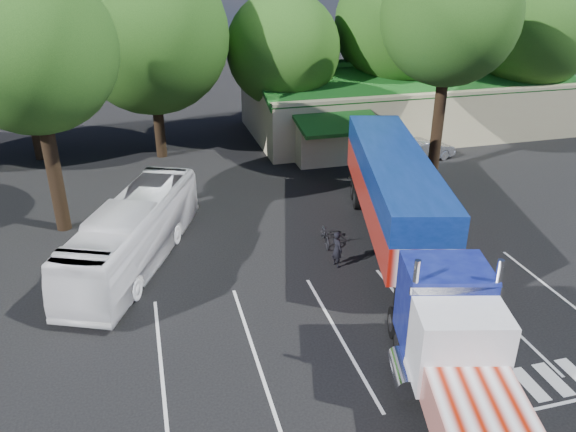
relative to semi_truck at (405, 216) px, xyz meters
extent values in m
plane|color=black|center=(-4.24, 2.08, -2.58)|extent=(120.00, 120.00, 0.00)
cube|color=#B6B087|center=(9.76, 20.08, -0.58)|extent=(24.00, 11.00, 4.00)
cube|color=#175019|center=(9.76, 17.68, 1.92)|extent=(24.20, 6.25, 2.10)
cube|color=#175019|center=(9.76, 22.48, 1.92)|extent=(24.20, 6.25, 2.10)
cube|color=#B6B087|center=(1.76, 14.38, -1.18)|extent=(5.00, 2.50, 2.80)
cube|color=#175019|center=(1.76, 13.08, 0.32)|extent=(5.40, 3.19, 0.80)
cylinder|color=black|center=(-17.24, 19.88, -0.58)|extent=(0.70, 0.70, 4.00)
sphere|color=#184213|center=(-17.24, 19.88, 4.57)|extent=(8.40, 8.40, 8.40)
cylinder|color=black|center=(-9.24, 18.28, -0.43)|extent=(0.70, 0.70, 4.30)
sphere|color=#184213|center=(-9.24, 18.28, 5.47)|extent=(10.00, 10.00, 10.00)
cylinder|color=black|center=(-0.24, 19.58, -0.78)|extent=(0.70, 0.70, 3.60)
sphere|color=#184213|center=(-0.24, 19.58, 4.02)|extent=(8.00, 8.00, 8.00)
cylinder|color=black|center=(8.76, 20.08, -0.33)|extent=(0.70, 0.70, 4.50)
sphere|color=#184213|center=(8.76, 20.08, 5.52)|extent=(9.60, 9.60, 9.60)
cylinder|color=black|center=(18.76, 18.88, -0.63)|extent=(0.70, 0.70, 3.90)
sphere|color=#184213|center=(18.76, 18.88, 5.22)|extent=(10.40, 10.40, 10.40)
cylinder|color=black|center=(-14.74, 8.08, 0.42)|extent=(0.70, 0.70, 6.00)
sphere|color=#184213|center=(-14.74, 8.08, 6.27)|extent=(7.60, 7.60, 7.60)
cylinder|color=black|center=(7.26, 10.58, 0.67)|extent=(0.70, 0.70, 6.50)
sphere|color=#184213|center=(7.26, 10.58, 6.92)|extent=(8.00, 8.00, 8.00)
cube|color=black|center=(-1.97, -7.60, -1.78)|extent=(2.89, 7.45, 0.27)
cube|color=white|center=(-2.61, -10.06, -1.04)|extent=(3.00, 3.08, 1.22)
cube|color=silver|center=(-2.08, -8.01, -0.41)|extent=(2.99, 2.31, 2.44)
cube|color=black|center=(-2.25, -8.68, 0.13)|extent=(2.38, 0.69, 1.06)
cube|color=white|center=(-1.85, -7.14, 0.97)|extent=(2.70, 0.80, 0.27)
cube|color=#0C1158|center=(-1.60, -6.16, -0.19)|extent=(3.10, 2.72, 2.86)
cylinder|color=white|center=(-3.02, -6.78, 0.18)|extent=(0.23, 0.23, 3.61)
cylinder|color=white|center=(-0.66, -7.39, 0.18)|extent=(0.23, 0.23, 3.61)
cylinder|color=white|center=(-3.33, -7.14, -1.78)|extent=(1.10, 1.82, 0.70)
cylinder|color=white|center=(-0.56, -7.85, -1.78)|extent=(1.10, 1.82, 0.70)
cube|color=white|center=(0.72, 2.77, -0.30)|extent=(6.08, 13.83, 1.59)
cube|color=navy|center=(0.72, 2.77, 1.13)|extent=(6.08, 13.83, 1.27)
cube|color=black|center=(1.84, 7.08, -1.68)|extent=(2.16, 3.91, 0.37)
cube|color=black|center=(-1.44, -2.59, -1.84)|extent=(0.16, 0.16, 1.49)
cube|color=black|center=(0.00, -2.96, -1.84)|extent=(0.16, 0.16, 1.49)
cube|color=white|center=(2.45, 9.45, -2.10)|extent=(2.50, 0.76, 0.13)
cylinder|color=black|center=(-2.60, -5.57, -2.00)|extent=(0.65, 1.22, 1.17)
cylinder|color=black|center=(-0.44, -6.13, -2.00)|extent=(0.65, 1.22, 1.17)
cylinder|color=black|center=(-2.30, -4.44, -2.00)|extent=(0.65, 1.22, 1.17)
cylinder|color=black|center=(-0.15, -5.00, -2.00)|extent=(0.65, 1.22, 1.17)
cylinder|color=black|center=(0.55, 6.54, -2.00)|extent=(0.65, 1.22, 1.17)
cylinder|color=black|center=(2.70, 5.98, -2.00)|extent=(0.65, 1.22, 1.17)
cylinder|color=black|center=(0.87, 7.77, -2.00)|extent=(0.65, 1.22, 1.17)
cylinder|color=black|center=(3.02, 7.22, -2.00)|extent=(0.65, 1.22, 1.17)
imported|color=black|center=(-2.64, 0.92, -1.74)|extent=(0.53, 0.69, 1.68)
imported|color=black|center=(-2.44, 3.08, -2.09)|extent=(0.95, 1.96, 0.99)
imported|color=white|center=(-11.24, 3.50, -1.09)|extent=(6.60, 10.83, 2.99)
imported|color=#B3B4BB|center=(7.76, 12.83, -1.86)|extent=(4.61, 2.51, 1.44)
camera|label=1|loc=(-10.38, -19.56, 10.07)|focal=35.00mm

